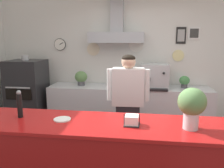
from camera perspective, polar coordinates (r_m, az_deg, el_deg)
back_wall_assembly at (r=4.67m, az=5.26°, el=8.68°), size 5.70×2.51×3.10m
back_prep_counter at (r=4.62m, az=4.06°, el=-6.35°), size 3.09×0.62×0.92m
pizza_oven at (r=4.94m, az=-19.85°, el=-2.74°), size 0.67×0.69×1.52m
shop_worker at (r=3.41m, az=3.90°, el=-5.46°), size 0.61×0.24×1.62m
espresso_machine at (r=4.44m, az=10.26°, el=1.89°), size 0.51×0.53×0.45m
potted_thyme at (r=4.57m, az=17.26°, el=0.66°), size 0.19×0.19×0.23m
potted_sage at (r=4.64m, az=-7.56°, el=1.59°), size 0.24×0.24×0.29m
potted_basil at (r=4.46m, az=6.29°, el=0.88°), size 0.21×0.21×0.24m
basil_vase at (r=2.15m, az=18.89°, el=-5.03°), size 0.24×0.24×0.37m
napkin_holder at (r=2.18m, az=4.84°, el=-8.89°), size 0.15×0.14×0.11m
pepper_grinder at (r=2.52m, az=-21.62°, el=-4.58°), size 0.05×0.05×0.28m
condiment_plate at (r=2.36m, az=-12.05°, el=-8.42°), size 0.17×0.17×0.01m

